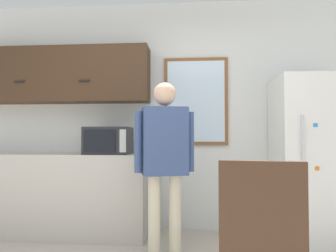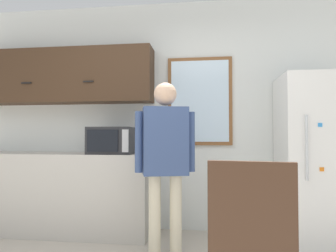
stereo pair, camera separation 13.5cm
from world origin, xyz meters
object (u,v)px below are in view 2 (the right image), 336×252
object	(u,v)px
refrigerator	(316,160)
microwave	(112,140)
person	(165,151)
chair	(252,244)

from	to	relation	value
refrigerator	microwave	bearing A→B (deg)	-179.47
person	chair	bearing A→B (deg)	-75.86
person	refrigerator	world-z (taller)	refrigerator
microwave	refrigerator	distance (m)	2.14
chair	microwave	bearing A→B (deg)	-41.79
chair	refrigerator	bearing A→B (deg)	-109.82
chair	person	bearing A→B (deg)	-51.58
refrigerator	person	bearing A→B (deg)	-161.62
microwave	person	distance (m)	0.81
microwave	chair	bearing A→B (deg)	-50.82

